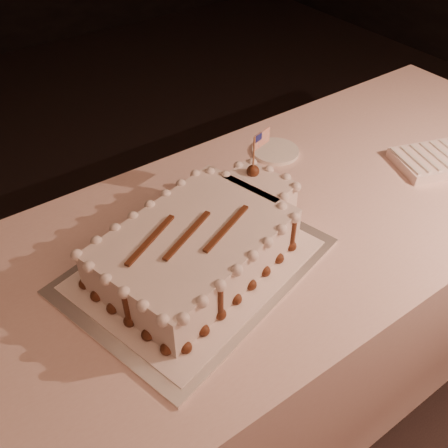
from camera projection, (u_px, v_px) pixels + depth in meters
banquet_table at (224, 335)px, 1.46m from camera, size 2.40×0.80×0.75m
cake_board at (196, 265)px, 1.15m from camera, size 0.65×0.55×0.01m
doily at (196, 264)px, 1.14m from camera, size 0.58×0.50×0.00m
sheet_cake at (204, 241)px, 1.13m from camera, size 0.55×0.39×0.21m
napkin_stack at (434, 160)px, 1.45m from camera, size 0.26×0.22×0.04m
side_plate at (276, 151)px, 1.50m from camera, size 0.14×0.14×0.01m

